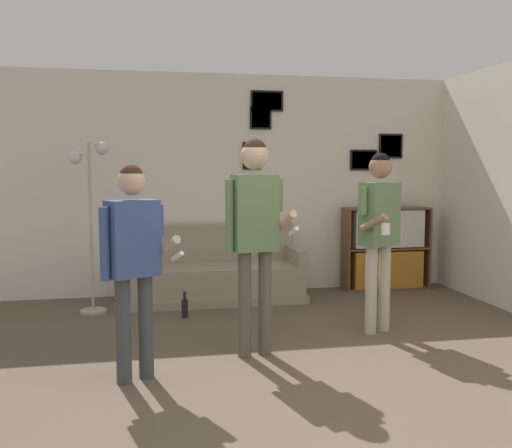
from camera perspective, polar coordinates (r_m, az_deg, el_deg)
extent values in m
plane|color=brown|center=(3.67, 11.89, -19.72)|extent=(20.00, 20.00, 0.00)
cube|color=silver|center=(7.16, -0.37, 3.98)|extent=(7.49, 0.06, 2.70)
cube|color=black|center=(7.16, 0.46, 10.55)|extent=(0.27, 0.02, 0.28)
cube|color=beige|center=(7.15, 0.47, 10.56)|extent=(0.22, 0.01, 0.23)
cube|color=black|center=(7.67, 13.32, 7.59)|extent=(0.32, 0.02, 0.32)
cube|color=gray|center=(7.66, 13.34, 7.59)|extent=(0.28, 0.01, 0.27)
cube|color=black|center=(7.20, 1.10, 12.20)|extent=(0.41, 0.02, 0.25)
cube|color=#B2B2BC|center=(7.19, 1.11, 12.21)|extent=(0.36, 0.01, 0.21)
cube|color=black|center=(7.52, 10.71, 6.30)|extent=(0.36, 0.02, 0.27)
cube|color=gray|center=(7.52, 10.72, 6.30)|extent=(0.32, 0.01, 0.22)
cube|color=black|center=(7.11, -0.44, 6.83)|extent=(0.22, 0.02, 0.34)
cube|color=gray|center=(7.11, -0.44, 6.83)|extent=(0.18, 0.01, 0.29)
cube|color=gray|center=(6.79, -3.97, -7.22)|extent=(2.05, 0.80, 0.10)
cube|color=gray|center=(6.74, -3.98, -5.48)|extent=(1.99, 0.74, 0.32)
cube|color=gray|center=(7.00, -4.33, -1.87)|extent=(1.99, 0.14, 0.45)
cube|color=gray|center=(6.65, -12.28, -3.56)|extent=(0.12, 0.74, 0.18)
cube|color=gray|center=(6.88, 4.00, -3.14)|extent=(0.12, 0.74, 0.18)
cube|color=brown|center=(7.33, 8.96, -2.53)|extent=(0.02, 0.30, 1.05)
cube|color=brown|center=(7.76, 16.56, -2.23)|extent=(0.02, 0.30, 1.05)
cube|color=brown|center=(7.66, 12.44, -2.23)|extent=(1.12, 0.01, 1.05)
cube|color=brown|center=(7.62, 12.79, -6.21)|extent=(1.07, 0.30, 0.02)
cube|color=brown|center=(7.48, 12.96, 1.52)|extent=(1.07, 0.30, 0.02)
cube|color=brown|center=(7.53, 12.87, -2.38)|extent=(1.07, 0.30, 0.02)
cube|color=#B77023|center=(7.56, 12.86, -4.38)|extent=(0.92, 0.26, 0.47)
cube|color=beige|center=(7.49, 12.95, -0.42)|extent=(0.92, 0.26, 0.47)
cylinder|color=#ADA89E|center=(6.48, -15.95, -8.36)|extent=(0.28, 0.28, 0.03)
cylinder|color=#ADA89E|center=(6.33, -16.17, -0.31)|extent=(0.03, 0.03, 1.80)
cylinder|color=#ADA89E|center=(6.29, -15.76, 7.59)|extent=(0.02, 0.16, 0.02)
sphere|color=silver|center=(6.28, -15.11, 7.34)|extent=(0.14, 0.14, 0.14)
cylinder|color=#ADA89E|center=(6.30, -17.01, 6.65)|extent=(0.02, 0.16, 0.02)
sphere|color=silver|center=(6.31, -17.64, 6.35)|extent=(0.14, 0.14, 0.14)
cylinder|color=#3D4247|center=(4.29, -13.13, -10.36)|extent=(0.11, 0.11, 0.78)
cylinder|color=#3D4247|center=(4.37, -10.96, -10.02)|extent=(0.11, 0.11, 0.78)
cube|color=#384C84|center=(4.20, -12.22, -1.41)|extent=(0.41, 0.34, 0.55)
sphere|color=#D1A889|center=(4.17, -12.34, 4.18)|extent=(0.20, 0.20, 0.20)
sphere|color=#382314|center=(4.17, -12.35, 4.67)|extent=(0.17, 0.17, 0.17)
cylinder|color=#384C84|center=(4.28, -9.68, 0.38)|extent=(0.07, 0.07, 0.23)
cylinder|color=#D1A889|center=(4.19, -8.78, -2.16)|extent=(0.19, 0.28, 0.18)
cylinder|color=white|center=(4.09, -7.87, -3.20)|extent=(0.10, 0.14, 0.09)
cylinder|color=#384C84|center=(4.11, -14.90, -1.95)|extent=(0.07, 0.07, 0.52)
cylinder|color=brown|center=(4.74, -1.16, -8.03)|extent=(0.11, 0.11, 0.88)
cylinder|color=brown|center=(4.80, 0.89, -7.85)|extent=(0.11, 0.11, 0.88)
cube|color=#5B7A4C|center=(4.65, -0.13, 1.13)|extent=(0.39, 0.26, 0.63)
sphere|color=#D1A889|center=(4.63, -0.13, 6.86)|extent=(0.23, 0.23, 0.23)
sphere|color=#382314|center=(4.63, -0.13, 7.35)|extent=(0.19, 0.19, 0.19)
cylinder|color=#5B7A4C|center=(4.72, 2.31, 2.90)|extent=(0.07, 0.07, 0.26)
cylinder|color=#D1A889|center=(4.60, 3.02, 0.32)|extent=(0.12, 0.33, 0.19)
cylinder|color=white|center=(4.47, 3.78, -0.72)|extent=(0.06, 0.14, 0.09)
cylinder|color=#5B7A4C|center=(4.58, -2.65, 0.79)|extent=(0.07, 0.07, 0.59)
cylinder|color=#B7AD99|center=(5.50, 11.44, -6.47)|extent=(0.11, 0.11, 0.84)
cylinder|color=#B7AD99|center=(5.63, 12.72, -6.22)|extent=(0.11, 0.11, 0.84)
cube|color=#5B7A4C|center=(5.46, 12.24, 1.00)|extent=(0.41, 0.33, 0.59)
sphere|color=#997051|center=(5.44, 12.34, 5.61)|extent=(0.22, 0.22, 0.22)
sphere|color=black|center=(5.44, 12.35, 6.00)|extent=(0.18, 0.18, 0.18)
cylinder|color=#5B7A4C|center=(5.62, 13.74, 0.87)|extent=(0.07, 0.07, 0.56)
cylinder|color=#5B7A4C|center=(5.29, 10.68, 2.30)|extent=(0.07, 0.07, 0.25)
cylinder|color=#997051|center=(5.21, 11.73, 0.14)|extent=(0.18, 0.30, 0.19)
cylinder|color=white|center=(5.12, 12.85, -0.49)|extent=(0.08, 0.08, 0.10)
cylinder|color=black|center=(6.05, -7.14, -8.39)|extent=(0.07, 0.07, 0.19)
cylinder|color=black|center=(6.02, -7.15, -7.11)|extent=(0.03, 0.03, 0.08)
cylinder|color=red|center=(7.52, 13.84, 2.02)|extent=(0.08, 0.08, 0.10)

